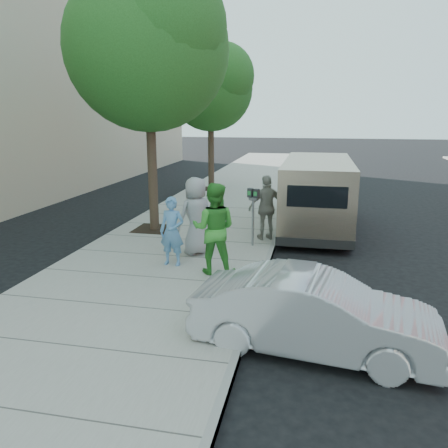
{
  "coord_description": "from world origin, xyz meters",
  "views": [
    {
      "loc": [
        2.44,
        -9.93,
        3.59
      ],
      "look_at": [
        0.44,
        -0.25,
        1.1
      ],
      "focal_mm": 35.0,
      "sensor_mm": 36.0,
      "label": 1
    }
  ],
  "objects_px": {
    "person_gray_shirt": "(196,216)",
    "person_officer": "(172,231)",
    "parking_meter": "(253,205)",
    "tree_far": "(212,84)",
    "person_green_shirt": "(214,229)",
    "van": "(317,193)",
    "sedan": "(315,314)",
    "person_striped_polo": "(267,208)",
    "tree_near": "(149,42)"
  },
  "relations": [
    {
      "from": "van",
      "to": "sedan",
      "type": "bearing_deg",
      "value": -89.75
    },
    {
      "from": "person_officer",
      "to": "person_gray_shirt",
      "type": "distance_m",
      "value": 0.99
    },
    {
      "from": "person_officer",
      "to": "tree_far",
      "type": "bearing_deg",
      "value": 102.18
    },
    {
      "from": "person_officer",
      "to": "parking_meter",
      "type": "bearing_deg",
      "value": 53.57
    },
    {
      "from": "sedan",
      "to": "person_officer",
      "type": "distance_m",
      "value": 4.46
    },
    {
      "from": "person_gray_shirt",
      "to": "person_officer",
      "type": "bearing_deg",
      "value": 24.77
    },
    {
      "from": "tree_far",
      "to": "person_gray_shirt",
      "type": "relative_size",
      "value": 3.32
    },
    {
      "from": "person_green_shirt",
      "to": "person_gray_shirt",
      "type": "bearing_deg",
      "value": -61.45
    },
    {
      "from": "tree_near",
      "to": "person_green_shirt",
      "type": "height_order",
      "value": "tree_near"
    },
    {
      "from": "sedan",
      "to": "person_gray_shirt",
      "type": "relative_size",
      "value": 1.93
    },
    {
      "from": "van",
      "to": "person_officer",
      "type": "height_order",
      "value": "van"
    },
    {
      "from": "person_gray_shirt",
      "to": "person_striped_polo",
      "type": "distance_m",
      "value": 2.32
    },
    {
      "from": "tree_far",
      "to": "van",
      "type": "relative_size",
      "value": 1.08
    },
    {
      "from": "sedan",
      "to": "parking_meter",
      "type": "bearing_deg",
      "value": 25.95
    },
    {
      "from": "person_green_shirt",
      "to": "person_gray_shirt",
      "type": "relative_size",
      "value": 1.03
    },
    {
      "from": "person_officer",
      "to": "person_green_shirt",
      "type": "height_order",
      "value": "person_green_shirt"
    },
    {
      "from": "sedan",
      "to": "tree_far",
      "type": "bearing_deg",
      "value": 26.79
    },
    {
      "from": "tree_near",
      "to": "van",
      "type": "distance_m",
      "value": 6.7
    },
    {
      "from": "tree_near",
      "to": "person_gray_shirt",
      "type": "xyz_separation_m",
      "value": [
        1.87,
        -2.11,
        -4.42
      ]
    },
    {
      "from": "tree_far",
      "to": "person_striped_polo",
      "type": "bearing_deg",
      "value": -66.7
    },
    {
      "from": "parking_meter",
      "to": "sedan",
      "type": "distance_m",
      "value": 5.22
    },
    {
      "from": "person_striped_polo",
      "to": "person_gray_shirt",
      "type": "bearing_deg",
      "value": 20.09
    },
    {
      "from": "person_officer",
      "to": "person_striped_polo",
      "type": "height_order",
      "value": "person_striped_polo"
    },
    {
      "from": "van",
      "to": "sedan",
      "type": "xyz_separation_m",
      "value": [
        0.0,
        -7.64,
        -0.55
      ]
    },
    {
      "from": "tree_near",
      "to": "parking_meter",
      "type": "distance_m",
      "value": 5.43
    },
    {
      "from": "parking_meter",
      "to": "person_gray_shirt",
      "type": "distance_m",
      "value": 1.64
    },
    {
      "from": "tree_near",
      "to": "person_striped_polo",
      "type": "height_order",
      "value": "tree_near"
    },
    {
      "from": "van",
      "to": "sedan",
      "type": "distance_m",
      "value": 7.66
    },
    {
      "from": "parking_meter",
      "to": "van",
      "type": "relative_size",
      "value": 0.26
    },
    {
      "from": "sedan",
      "to": "person_striped_polo",
      "type": "distance_m",
      "value": 5.79
    },
    {
      "from": "tree_far",
      "to": "van",
      "type": "height_order",
      "value": "tree_far"
    },
    {
      "from": "parking_meter",
      "to": "van",
      "type": "distance_m",
      "value": 3.19
    },
    {
      "from": "van",
      "to": "person_gray_shirt",
      "type": "xyz_separation_m",
      "value": [
        -2.95,
        -3.72,
        -0.05
      ]
    },
    {
      "from": "person_green_shirt",
      "to": "van",
      "type": "bearing_deg",
      "value": -116.6
    },
    {
      "from": "tree_near",
      "to": "parking_meter",
      "type": "relative_size",
      "value": 4.85
    },
    {
      "from": "parking_meter",
      "to": "person_gray_shirt",
      "type": "bearing_deg",
      "value": -119.38
    },
    {
      "from": "sedan",
      "to": "tree_near",
      "type": "bearing_deg",
      "value": 45.95
    },
    {
      "from": "tree_near",
      "to": "person_gray_shirt",
      "type": "distance_m",
      "value": 5.24
    },
    {
      "from": "person_officer",
      "to": "person_green_shirt",
      "type": "distance_m",
      "value": 1.13
    },
    {
      "from": "van",
      "to": "tree_near",
      "type": "bearing_deg",
      "value": -161.23
    },
    {
      "from": "parking_meter",
      "to": "person_striped_polo",
      "type": "bearing_deg",
      "value": 90.41
    },
    {
      "from": "sedan",
      "to": "person_gray_shirt",
      "type": "height_order",
      "value": "person_gray_shirt"
    },
    {
      "from": "person_green_shirt",
      "to": "person_striped_polo",
      "type": "xyz_separation_m",
      "value": [
        0.84,
        2.92,
        -0.1
      ]
    },
    {
      "from": "person_officer",
      "to": "person_striped_polo",
      "type": "xyz_separation_m",
      "value": [
        1.92,
        2.61,
        0.1
      ]
    },
    {
      "from": "person_gray_shirt",
      "to": "person_striped_polo",
      "type": "relative_size",
      "value": 1.07
    },
    {
      "from": "sedan",
      "to": "person_officer",
      "type": "xyz_separation_m",
      "value": [
        -3.28,
        3.0,
        0.34
      ]
    },
    {
      "from": "person_officer",
      "to": "sedan",
      "type": "bearing_deg",
      "value": -38.54
    },
    {
      "from": "tree_near",
      "to": "person_green_shirt",
      "type": "bearing_deg",
      "value": -51.96
    },
    {
      "from": "tree_far",
      "to": "person_green_shirt",
      "type": "bearing_deg",
      "value": -76.58
    },
    {
      "from": "tree_near",
      "to": "tree_far",
      "type": "distance_m",
      "value": 7.63
    }
  ]
}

